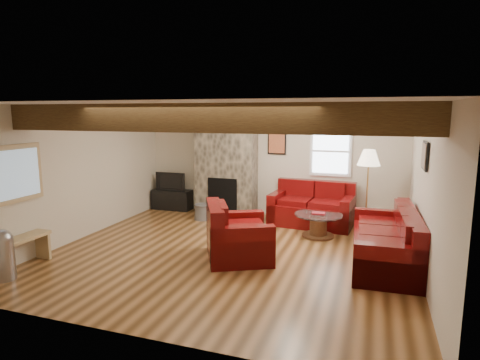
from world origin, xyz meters
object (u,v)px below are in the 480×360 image
Objects in this scene: sofa_three at (384,237)px; armchair_red at (239,231)px; coffee_table at (318,225)px; tv_cabinet at (172,200)px; loveseat at (312,204)px; television at (172,181)px; floor_lamp at (369,162)px.

sofa_three is 2.33m from armchair_red.
tv_cabinet reaches higher than coffee_table.
sofa_three is at bearing -47.34° from loveseat.
television reaches higher than loveseat.
armchair_red is 3.78m from television.
armchair_red is at bearing -45.16° from television.
television is (0.00, 0.00, 0.47)m from tv_cabinet.
tv_cabinet is (-4.93, 2.16, -0.19)m from sofa_three.
floor_lamp reaches higher than television.
armchair_red is 0.67× the size of floor_lamp.
loveseat is 0.87m from coffee_table.
armchair_red reaches higher than coffee_table.
floor_lamp is (-0.32, 1.47, 1.01)m from sofa_three.
coffee_table is 3.94m from television.
sofa_three is at bearing -77.77° from floor_lamp.
television reaches higher than tv_cabinet.
loveseat is at bearing 160.51° from floor_lamp.
coffee_table is (0.25, -0.80, -0.23)m from loveseat.
sofa_three reaches higher than coffee_table.
loveseat reaches higher than sofa_three.
floor_lamp is (0.86, 0.41, 1.21)m from coffee_table.
armchair_red is 1.24× the size of coffee_table.
television is at bearing 163.62° from coffee_table.
floor_lamp is at bearing 25.34° from coffee_table.
sofa_three is at bearing -41.92° from coffee_table.
armchair_red is 1.16× the size of tv_cabinet.
loveseat is at bearing -144.80° from sofa_three.
coffee_table is at bearing -61.29° from armchair_red.
tv_cabinet is at bearing 18.33° from armchair_red.
tv_cabinet is at bearing -179.85° from loveseat.
loveseat is at bearing -4.90° from television.
sofa_three is at bearing -23.67° from tv_cabinet.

